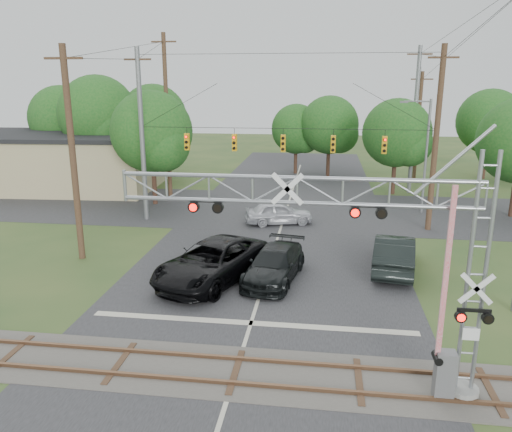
# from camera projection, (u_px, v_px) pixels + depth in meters

# --- Properties ---
(ground) EXTENTS (160.00, 160.00, 0.00)m
(ground) POSITION_uv_depth(u_px,v_px,m) (224.00, 411.00, 14.53)
(ground) COLOR #2E4922
(ground) RESTS_ON ground
(road_main) EXTENTS (14.00, 90.00, 0.02)m
(road_main) POSITION_uv_depth(u_px,v_px,m) (264.00, 280.00, 24.10)
(road_main) COLOR #28272A
(road_main) RESTS_ON ground
(road_cross) EXTENTS (90.00, 12.00, 0.02)m
(road_cross) POSITION_uv_depth(u_px,v_px,m) (287.00, 210.00, 37.49)
(road_cross) COLOR #28272A
(road_cross) RESTS_ON ground
(railroad_track) EXTENTS (90.00, 3.20, 0.17)m
(railroad_track) POSITION_uv_depth(u_px,v_px,m) (236.00, 372.00, 16.44)
(railroad_track) COLOR #47443E
(railroad_track) RESTS_ON ground
(crossing_gantry) EXTENTS (10.88, 0.96, 7.53)m
(crossing_gantry) POSITION_uv_depth(u_px,v_px,m) (364.00, 248.00, 14.39)
(crossing_gantry) COLOR gray
(crossing_gantry) RESTS_ON ground
(traffic_signal_span) EXTENTS (19.34, 0.36, 11.50)m
(traffic_signal_span) POSITION_uv_depth(u_px,v_px,m) (298.00, 140.00, 32.07)
(traffic_signal_span) COLOR slate
(traffic_signal_span) RESTS_ON ground
(pickup_black) EXTENTS (5.46, 7.52, 1.90)m
(pickup_black) POSITION_uv_depth(u_px,v_px,m) (212.00, 262.00, 23.87)
(pickup_black) COLOR black
(pickup_black) RESTS_ON ground
(car_dark) EXTENTS (3.05, 5.67, 1.56)m
(car_dark) POSITION_uv_depth(u_px,v_px,m) (274.00, 264.00, 24.02)
(car_dark) COLOR black
(car_dark) RESTS_ON ground
(sedan_silver) EXTENTS (4.84, 2.96, 1.54)m
(sedan_silver) POSITION_uv_depth(u_px,v_px,m) (279.00, 213.00, 33.60)
(sedan_silver) COLOR #B4B6BC
(sedan_silver) RESTS_ON ground
(suv_dark) EXTENTS (2.72, 5.77, 1.83)m
(suv_dark) POSITION_uv_depth(u_px,v_px,m) (394.00, 253.00, 25.26)
(suv_dark) COLOR black
(suv_dark) RESTS_ON ground
(commercial_building) EXTENTS (21.45, 11.84, 4.89)m
(commercial_building) POSITION_uv_depth(u_px,v_px,m) (43.00, 160.00, 45.10)
(commercial_building) COLOR tan
(commercial_building) RESTS_ON ground
(streetlight) EXTENTS (2.18, 0.23, 8.16)m
(streetlight) POSITION_uv_depth(u_px,v_px,m) (424.00, 150.00, 35.52)
(streetlight) COLOR slate
(streetlight) RESTS_ON ground
(utility_poles) EXTENTS (23.56, 28.94, 14.34)m
(utility_poles) POSITION_uv_depth(u_px,v_px,m) (322.00, 128.00, 34.02)
(utility_poles) COLOR #40281D
(utility_poles) RESTS_ON ground
(treeline) EXTENTS (50.65, 22.57, 9.98)m
(treeline) POSITION_uv_depth(u_px,v_px,m) (271.00, 124.00, 45.35)
(treeline) COLOR #3D261B
(treeline) RESTS_ON ground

